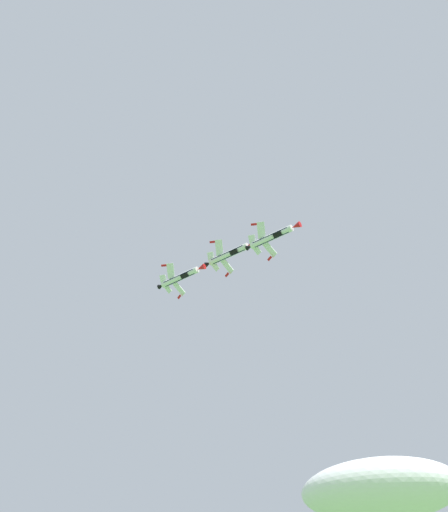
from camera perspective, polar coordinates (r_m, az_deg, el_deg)
The scene contains 4 objects.
cloud_high_distant at distance 292.43m, azimuth 13.87°, elevation -19.69°, with size 67.27×40.89×24.30m, color white.
fighter_jet_lead at distance 158.39m, azimuth 4.37°, elevation 1.75°, with size 15.41×8.43×7.37m.
fighter_jet_left_wing at distance 164.96m, azimuth 0.50°, elevation 0.18°, with size 15.41×8.32×7.58m.
fighter_jet_right_wing at distance 170.35m, azimuth -3.90°, elevation -1.90°, with size 15.41×8.53×7.15m.
Camera 1 is at (-1.47, -7.46, 1.75)m, focal length 44.56 mm.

